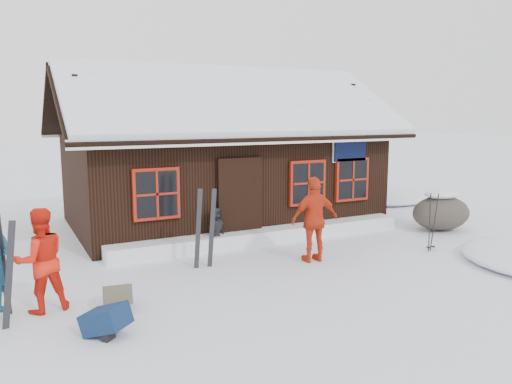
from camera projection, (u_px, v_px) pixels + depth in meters
ground at (252, 278)px, 9.40m from camera, size 120.00×120.00×0.00m
mountain_hut at (220, 167)px, 14.21m from camera, size 8.90×6.09×4.42m
snow_drift at (266, 235)px, 12.03m from camera, size 7.60×0.60×0.35m
snow_mounds at (279, 245)px, 11.78m from camera, size 20.60×13.20×0.48m
skier_orange_left at (40, 260)px, 7.72m from camera, size 0.90×0.75×1.65m
skier_orange_right at (315, 220)px, 10.37m from camera, size 1.09×0.53×1.79m
skier_crouched at (216, 229)px, 11.34m from camera, size 0.57×0.53×0.97m
boulder at (441, 212)px, 13.31m from camera, size 1.65×1.24×0.97m
ski_pair_right at (205, 230)px, 9.98m from camera, size 0.47×0.19×1.66m
ski_poles at (432, 223)px, 11.24m from camera, size 0.24×0.12×1.35m
backpack_blue at (106, 325)px, 6.95m from camera, size 0.71×0.72×0.32m
backpack_olive at (118, 300)px, 7.91m from camera, size 0.50×0.62×0.31m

